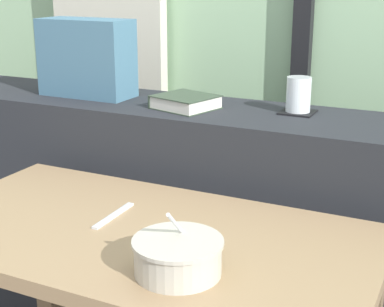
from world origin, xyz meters
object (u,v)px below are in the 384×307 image
at_px(closed_book, 185,102).
at_px(soup_bowl, 178,256).
at_px(coaster_square, 298,112).
at_px(throw_pillow, 87,58).
at_px(fork_utensil, 114,215).
at_px(breakfast_table, 141,277).
at_px(juice_glass, 298,96).

height_order(closed_book, soup_bowl, closed_book).
bearing_deg(coaster_square, soup_bowl, -91.51).
relative_size(throw_pillow, fork_utensil, 1.88).
relative_size(closed_book, throw_pillow, 0.66).
height_order(breakfast_table, closed_book, closed_book).
bearing_deg(fork_utensil, closed_book, 93.81).
bearing_deg(fork_utensil, coaster_square, 61.78).
relative_size(juice_glass, fork_utensil, 0.62).
relative_size(coaster_square, juice_glass, 0.95).
xyz_separation_m(breakfast_table, juice_glass, (0.19, 0.62, 0.35)).
bearing_deg(throw_pillow, juice_glass, 4.43).
relative_size(breakfast_table, throw_pillow, 3.44).
distance_m(breakfast_table, closed_book, 0.63).
distance_m(breakfast_table, juice_glass, 0.73).
relative_size(breakfast_table, closed_book, 5.22).
bearing_deg(juice_glass, fork_utensil, -117.12).
relative_size(juice_glass, throw_pillow, 0.33).
height_order(closed_book, fork_utensil, closed_book).
distance_m(throw_pillow, soup_bowl, 1.03).
distance_m(throw_pillow, fork_utensil, 0.74).
distance_m(closed_book, soup_bowl, 0.75).
distance_m(breakfast_table, coaster_square, 0.71).
bearing_deg(closed_book, coaster_square, 15.17).
relative_size(coaster_square, throw_pillow, 0.31).
relative_size(coaster_square, soup_bowl, 0.54).
bearing_deg(soup_bowl, closed_book, 115.33).
xyz_separation_m(throw_pillow, soup_bowl, (0.71, -0.70, -0.27)).
bearing_deg(closed_book, juice_glass, 15.17).
distance_m(coaster_square, soup_bowl, 0.77).
distance_m(breakfast_table, fork_utensil, 0.17).
distance_m(coaster_square, closed_book, 0.35).
height_order(coaster_square, closed_book, closed_book).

